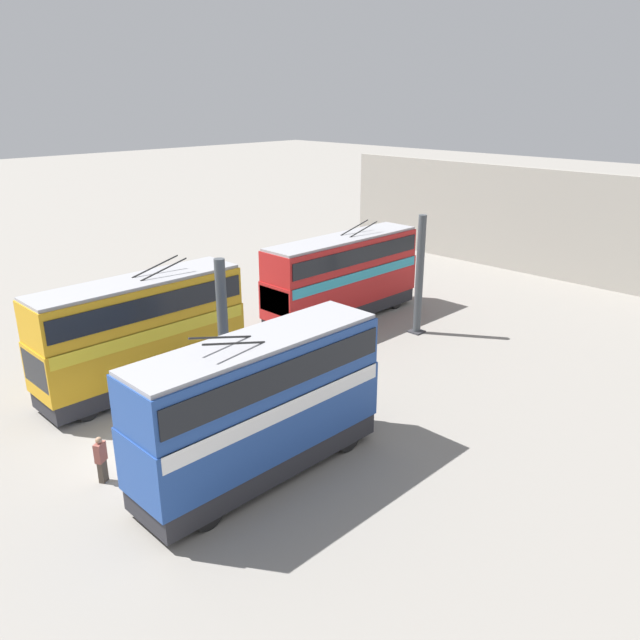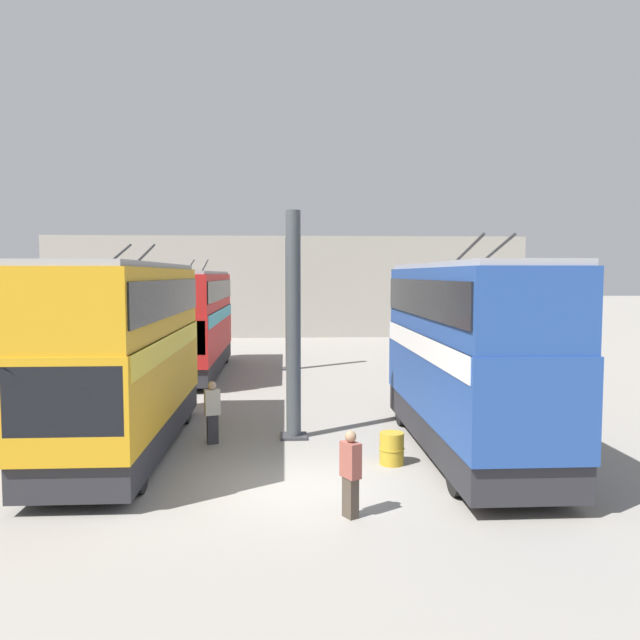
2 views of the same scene
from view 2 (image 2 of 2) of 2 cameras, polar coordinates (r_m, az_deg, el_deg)
ground_plane at (r=14.36m, az=-2.16°, el=-15.09°), size 240.00×240.00×0.00m
depot_back_wall at (r=46.73m, az=-2.96°, el=3.04°), size 0.50×36.00×7.59m
support_column_near at (r=17.91m, az=-2.45°, el=-0.89°), size 0.76×0.76×6.55m
support_column_far at (r=30.94m, az=-2.79°, el=1.25°), size 0.76×0.76×6.55m
bus_left_near at (r=16.74m, az=13.25°, el=-2.32°), size 9.27×2.54×5.66m
bus_right_mid at (r=17.33m, az=-17.45°, el=-2.23°), size 9.40×2.54×5.66m
bus_right_far at (r=30.03m, az=-11.38°, el=0.36°), size 10.56×2.54×5.50m
person_by_right_row at (r=17.85m, az=-9.81°, el=-8.17°), size 0.36×0.47×1.77m
person_aisle_foreground at (r=12.49m, az=2.81°, el=-13.68°), size 0.48×0.42×1.72m
oil_drum at (r=15.98m, az=6.57°, el=-11.59°), size 0.64×0.64×0.80m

